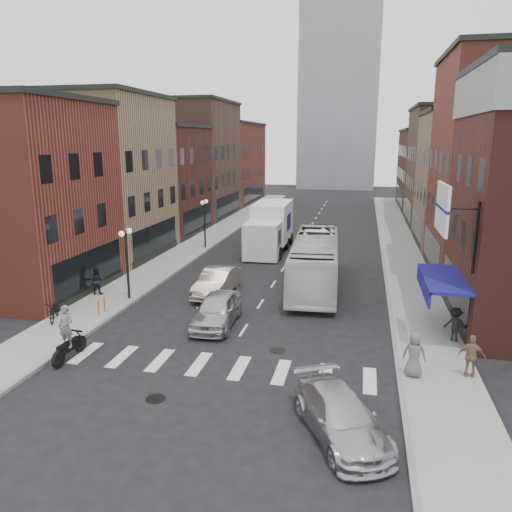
{
  "coord_description": "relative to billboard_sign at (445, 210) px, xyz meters",
  "views": [
    {
      "loc": [
        5.34,
        -20.87,
        8.92
      ],
      "look_at": [
        -0.26,
        5.05,
        2.72
      ],
      "focal_mm": 35.0,
      "sensor_mm": 36.0,
      "label": 1
    }
  ],
  "objects": [
    {
      "name": "awning_blue",
      "position": [
        0.34,
        2.0,
        -3.5
      ],
      "size": [
        1.8,
        5.0,
        0.78
      ],
      "color": "navy",
      "rests_on": "ground"
    },
    {
      "name": "parked_bicycle",
      "position": [
        -18.02,
        -0.51,
        -5.48
      ],
      "size": [
        1.38,
        2.04,
        1.01
      ],
      "primitive_type": "imported",
      "rotation": [
        0.0,
        0.0,
        0.41
      ],
      "color": "black",
      "rests_on": "sidewalk_left"
    },
    {
      "name": "ped_right_c",
      "position": [
        -1.09,
        -3.04,
        -5.1
      ],
      "size": [
        0.93,
        0.67,
        1.76
      ],
      "primitive_type": "imported",
      "rotation": [
        0.0,
        0.0,
        3.01
      ],
      "color": "#585A60",
      "rests_on": "sidewalk_right"
    },
    {
      "name": "bldg_left_far_a",
      "position": [
        -23.58,
        34.5,
        0.52
      ],
      "size": [
        10.3,
        12.2,
        13.3
      ],
      "color": "brown",
      "rests_on": "ground"
    },
    {
      "name": "bldg_right_far_a",
      "position": [
        6.41,
        34.5,
        0.02
      ],
      "size": [
        10.3,
        12.2,
        12.3
      ],
      "color": "brown",
      "rests_on": "ground"
    },
    {
      "name": "distant_tower",
      "position": [
        -8.59,
        77.5,
        18.87
      ],
      "size": [
        14.0,
        14.0,
        50.0
      ],
      "primitive_type": "cube",
      "color": "#9399A0",
      "rests_on": "ground"
    },
    {
      "name": "sidewalk_right",
      "position": [
        -0.09,
        21.5,
        -6.06
      ],
      "size": [
        3.0,
        74.0,
        0.15
      ],
      "primitive_type": "cube",
      "color": "gray",
      "rests_on": "ground"
    },
    {
      "name": "curb_right",
      "position": [
        -1.59,
        21.5,
        -6.13
      ],
      "size": [
        0.2,
        74.0,
        0.16
      ],
      "primitive_type": "cube",
      "color": "gray",
      "rests_on": "ground"
    },
    {
      "name": "box_truck",
      "position": [
        -10.58,
        17.89,
        -4.22
      ],
      "size": [
        2.83,
        8.93,
        3.87
      ],
      "rotation": [
        0.0,
        0.0,
        0.02
      ],
      "color": "white",
      "rests_on": "ground"
    },
    {
      "name": "ground",
      "position": [
        -8.59,
        -0.5,
        -6.13
      ],
      "size": [
        160.0,
        160.0,
        0.0
      ],
      "primitive_type": "plane",
      "color": "black",
      "rests_on": "ground"
    },
    {
      "name": "ped_right_b",
      "position": [
        1.01,
        -2.67,
        -5.15
      ],
      "size": [
        1.04,
        0.65,
        1.66
      ],
      "primitive_type": "imported",
      "rotation": [
        0.0,
        0.0,
        2.97
      ],
      "color": "#896445",
      "rests_on": "sidewalk_right"
    },
    {
      "name": "transit_bus",
      "position": [
        -5.99,
        8.55,
        -4.52
      ],
      "size": [
        3.34,
        11.68,
        3.22
      ],
      "primitive_type": "imported",
      "rotation": [
        0.0,
        0.0,
        0.06
      ],
      "color": "silver",
      "rests_on": "ground"
    },
    {
      "name": "crosswalk_stripes",
      "position": [
        -8.59,
        -3.5,
        -6.13
      ],
      "size": [
        12.0,
        2.2,
        0.01
      ],
      "primitive_type": "cube",
      "color": "silver",
      "rests_on": "ground"
    },
    {
      "name": "sedan_left_far",
      "position": [
        -11.44,
        5.65,
        -5.36
      ],
      "size": [
        1.84,
        4.78,
        1.55
      ],
      "primitive_type": "imported",
      "rotation": [
        0.0,
        0.0,
        -0.04
      ],
      "color": "#BEB49A",
      "rests_on": "ground"
    },
    {
      "name": "sidewalk_left",
      "position": [
        -17.09,
        21.5,
        -6.06
      ],
      "size": [
        3.0,
        74.0,
        0.15
      ],
      "primitive_type": "cube",
      "color": "gray",
      "rests_on": "ground"
    },
    {
      "name": "sedan_left_near",
      "position": [
        -10.03,
        0.89,
        -5.34
      ],
      "size": [
        2.02,
        4.7,
        1.58
      ],
      "primitive_type": "imported",
      "rotation": [
        0.0,
        0.0,
        0.03
      ],
      "color": "silver",
      "rests_on": "ground"
    },
    {
      "name": "bldg_left_far_b",
      "position": [
        -23.58,
        48.5,
        -0.48
      ],
      "size": [
        10.3,
        16.2,
        11.3
      ],
      "color": "maroon",
      "rests_on": "ground"
    },
    {
      "name": "ped_left_solo",
      "position": [
        -18.19,
        3.85,
        -5.17
      ],
      "size": [
        0.83,
        0.52,
        1.63
      ],
      "primitive_type": "imported",
      "rotation": [
        0.0,
        0.0,
        3.23
      ],
      "color": "black",
      "rests_on": "sidewalk_left"
    },
    {
      "name": "curb_car",
      "position": [
        -3.61,
        -7.4,
        -5.46
      ],
      "size": [
        3.76,
        5.01,
        1.35
      ],
      "primitive_type": "imported",
      "rotation": [
        0.0,
        0.0,
        0.46
      ],
      "color": "#B7B6BB",
      "rests_on": "ground"
    },
    {
      "name": "bldg_right_far_b",
      "position": [
        6.41,
        48.5,
        -0.98
      ],
      "size": [
        10.3,
        16.2,
        10.3
      ],
      "color": "#4B211B",
      "rests_on": "ground"
    },
    {
      "name": "billboard_sign",
      "position": [
        0.0,
        0.0,
        0.0
      ],
      "size": [
        1.52,
        3.0,
        3.7
      ],
      "color": "black",
      "rests_on": "ground"
    },
    {
      "name": "bike_rack",
      "position": [
        -16.19,
        0.8,
        -5.58
      ],
      "size": [
        0.08,
        0.68,
        0.8
      ],
      "color": "#D8590C",
      "rests_on": "sidewalk_left"
    },
    {
      "name": "motorcycle_rider",
      "position": [
        -14.89,
        -4.25,
        -5.02
      ],
      "size": [
        0.68,
        2.33,
        2.37
      ],
      "rotation": [
        0.0,
        0.0,
        -0.08
      ],
      "color": "black",
      "rests_on": "ground"
    },
    {
      "name": "bldg_left_near",
      "position": [
        -23.58,
        4.0,
        -0.48
      ],
      "size": [
        10.3,
        9.2,
        11.3
      ],
      "color": "maroon",
      "rests_on": "ground"
    },
    {
      "name": "bldg_right_mid_b",
      "position": [
        6.41,
        23.5,
        -0.48
      ],
      "size": [
        10.3,
        10.2,
        11.3
      ],
      "color": "#A4805A",
      "rests_on": "ground"
    },
    {
      "name": "curb_left",
      "position": [
        -15.59,
        21.5,
        -6.13
      ],
      "size": [
        0.2,
        74.0,
        0.16
      ],
      "primitive_type": "cube",
      "color": "gray",
      "rests_on": "ground"
    },
    {
      "name": "streetlamp_far",
      "position": [
        -15.99,
        17.5,
        -3.22
      ],
      "size": [
        0.32,
        1.22,
        4.11
      ],
      "color": "black",
      "rests_on": "ground"
    },
    {
      "name": "ped_right_a",
      "position": [
        1.01,
        0.9,
        -5.21
      ],
      "size": [
        1.08,
        0.71,
        1.54
      ],
      "primitive_type": "imported",
      "rotation": [
        0.0,
        0.0,
        2.91
      ],
      "color": "black",
      "rests_on": "sidewalk_right"
    },
    {
      "name": "streetlamp_near",
      "position": [
        -15.99,
        3.5,
        -3.22
      ],
      "size": [
        0.32,
        1.22,
        4.11
      ],
      "color": "black",
      "rests_on": "ground"
    },
    {
      "name": "bldg_left_mid_b",
      "position": [
        -23.58,
        23.5,
        -0.98
      ],
      "size": [
        10.3,
        10.2,
        10.3
      ],
      "color": "#4B211B",
      "rests_on": "ground"
    },
    {
      "name": "bldg_left_mid_a",
      "position": [
        -23.58,
        13.5,
        0.02
      ],
      "size": [
        10.3,
        10.2,
        12.3
      ],
      "color": "#A4805A",
      "rests_on": "ground"
    }
  ]
}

